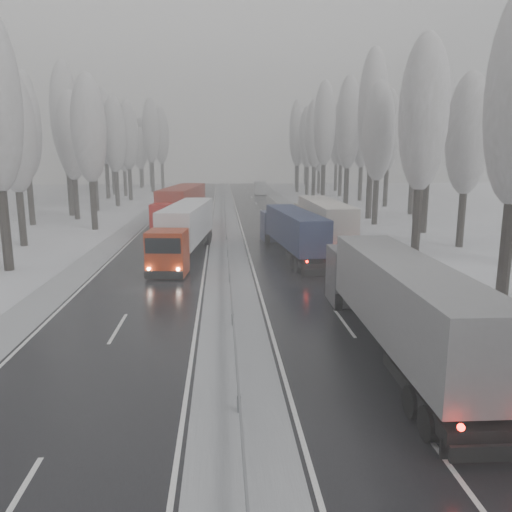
{
  "coord_description": "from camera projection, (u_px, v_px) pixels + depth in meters",
  "views": [
    {
      "loc": [
        -0.46,
        -10.06,
        7.78
      ],
      "look_at": [
        1.46,
        17.42,
        2.2
      ],
      "focal_mm": 35.0,
      "sensor_mm": 36.0,
      "label": 1
    }
  ],
  "objects": [
    {
      "name": "ground",
      "position": [
        245.0,
        501.0,
        11.42
      ],
      "size": [
        260.0,
        260.0,
        0.0
      ],
      "primitive_type": "plane",
      "color": "white",
      "rests_on": "ground"
    },
    {
      "name": "carriageway_right",
      "position": [
        291.0,
        251.0,
        41.1
      ],
      "size": [
        7.5,
        200.0,
        0.03
      ],
      "primitive_type": "cube",
      "color": "black",
      "rests_on": "ground"
    },
    {
      "name": "carriageway_left",
      "position": [
        163.0,
        253.0,
        40.39
      ],
      "size": [
        7.5,
        200.0,
        0.03
      ],
      "primitive_type": "cube",
      "color": "black",
      "rests_on": "ground"
    },
    {
      "name": "median_slush",
      "position": [
        228.0,
        252.0,
        40.74
      ],
      "size": [
        3.0,
        200.0,
        0.04
      ],
      "primitive_type": "cube",
      "color": "#A6AAAE",
      "rests_on": "ground"
    },
    {
      "name": "shoulder_right",
      "position": [
        350.0,
        250.0,
        41.44
      ],
      "size": [
        2.4,
        200.0,
        0.04
      ],
      "primitive_type": "cube",
      "color": "#A6AAAE",
      "rests_on": "ground"
    },
    {
      "name": "shoulder_left",
      "position": [
        101.0,
        254.0,
        40.05
      ],
      "size": [
        2.4,
        200.0,
        0.04
      ],
      "primitive_type": "cube",
      "color": "#A6AAAE",
      "rests_on": "ground"
    },
    {
      "name": "median_guardrail",
      "position": [
        228.0,
        245.0,
        40.62
      ],
      "size": [
        0.12,
        200.0,
        0.76
      ],
      "color": "slate",
      "rests_on": "ground"
    },
    {
      "name": "tree_18",
      "position": [
        424.0,
        115.0,
        36.71
      ],
      "size": [
        3.6,
        3.6,
        16.58
      ],
      "color": "black",
      "rests_on": "ground"
    },
    {
      "name": "tree_19",
      "position": [
        468.0,
        135.0,
        41.25
      ],
      "size": [
        3.6,
        3.6,
        14.57
      ],
      "color": "black",
      "rests_on": "ground"
    },
    {
      "name": "tree_20",
      "position": [
        424.0,
        128.0,
        45.0
      ],
      "size": [
        3.6,
        3.6,
        15.71
      ],
      "color": "black",
      "rests_on": "ground"
    },
    {
      "name": "tree_21",
      "position": [
        431.0,
        111.0,
        48.69
      ],
      "size": [
        3.6,
        3.6,
        18.62
      ],
      "color": "black",
      "rests_on": "ground"
    },
    {
      "name": "tree_22",
      "position": [
        379.0,
        132.0,
        55.12
      ],
      "size": [
        3.6,
        3.6,
        15.86
      ],
      "color": "black",
      "rests_on": "ground"
    },
    {
      "name": "tree_23",
      "position": [
        419.0,
        147.0,
        59.76
      ],
      "size": [
        3.6,
        3.6,
        13.55
      ],
      "color": "black",
      "rests_on": "ground"
    },
    {
      "name": "tree_24",
      "position": [
        373.0,
        109.0,
        59.9
      ],
      "size": [
        3.6,
        3.6,
        20.49
      ],
      "color": "black",
      "rests_on": "ground"
    },
    {
      "name": "tree_25",
      "position": [
        416.0,
        118.0,
        64.41
      ],
      "size": [
        3.6,
        3.6,
        19.44
      ],
      "color": "black",
      "rests_on": "ground"
    },
    {
      "name": "tree_26",
      "position": [
        348.0,
        124.0,
        70.11
      ],
      "size": [
        3.6,
        3.6,
        18.78
      ],
      "color": "black",
      "rests_on": "ground"
    },
    {
      "name": "tree_27",
      "position": [
        389.0,
        131.0,
        74.66
      ],
      "size": [
        3.6,
        3.6,
        17.62
      ],
      "color": "black",
      "rests_on": "ground"
    },
    {
      "name": "tree_28",
      "position": [
        325.0,
        124.0,
        80.37
      ],
      "size": [
        3.6,
        3.6,
        19.62
      ],
      "color": "black",
      "rests_on": "ground"
    },
    {
      "name": "tree_29",
      "position": [
        362.0,
        132.0,
        84.97
      ],
      "size": [
        3.6,
        3.6,
        18.11
      ],
      "color": "black",
      "rests_on": "ground"
    },
    {
      "name": "tree_30",
      "position": [
        315.0,
        134.0,
        90.14
      ],
      "size": [
        3.6,
        3.6,
        17.86
      ],
      "color": "black",
      "rests_on": "ground"
    },
    {
      "name": "tree_31",
      "position": [
        342.0,
        133.0,
        94.36
      ],
      "size": [
        3.6,
        3.6,
        18.58
      ],
      "color": "black",
      "rests_on": "ground"
    },
    {
      "name": "tree_32",
      "position": [
        308.0,
        137.0,
        97.55
      ],
      "size": [
        3.6,
        3.6,
        17.33
      ],
      "color": "black",
      "rests_on": "ground"
    },
    {
      "name": "tree_33",
      "position": [
        319.0,
        148.0,
        102.06
      ],
      "size": [
        3.6,
        3.6,
        14.33
      ],
      "color": "black",
      "rests_on": "ground"
    },
    {
      "name": "tree_34",
      "position": [
        298.0,
        138.0,
        104.4
      ],
      "size": [
        3.6,
        3.6,
        17.63
      ],
      "color": "black",
      "rests_on": "ground"
    },
    {
      "name": "tree_35",
      "position": [
        337.0,
        137.0,
        108.86
      ],
      "size": [
        3.6,
        3.6,
        18.25
      ],
      "color": "black",
      "rests_on": "ground"
    },
    {
      "name": "tree_36",
      "position": [
        297.0,
        132.0,
        113.78
      ],
      "size": [
        3.6,
        3.6,
        20.23
      ],
      "color": "black",
      "rests_on": "ground"
    },
    {
      "name": "tree_37",
      "position": [
        323.0,
        143.0,
        118.66
      ],
      "size": [
        3.6,
        3.6,
        16.37
      ],
      "color": "black",
      "rests_on": "ground"
    },
    {
      "name": "tree_38",
      "position": [
        297.0,
        140.0,
        124.51
      ],
      "size": [
        3.6,
        3.6,
        17.97
      ],
      "color": "black",
      "rests_on": "ground"
    },
    {
      "name": "tree_39",
      "position": [
        306.0,
        145.0,
        128.84
      ],
      "size": [
        3.6,
        3.6,
        16.19
      ],
      "color": "black",
      "rests_on": "ground"
    },
    {
      "name": "tree_60",
      "position": [
        14.0,
        133.0,
        41.74
      ],
      "size": [
        3.6,
        3.6,
        14.84
      ],
      "color": "black",
      "rests_on": "ground"
    },
    {
      "name": "tree_62",
      "position": [
        89.0,
        130.0,
        51.16
      ],
      "size": [
        3.6,
        3.6,
        16.04
      ],
      "color": "black",
      "rests_on": "ground"
    },
    {
      "name": "tree_63",
      "position": [
        24.0,
        126.0,
        54.43
      ],
      "size": [
        3.6,
        3.6,
        16.88
      ],
      "color": "black",
      "rests_on": "ground"
    },
    {
      "name": "tree_64",
      "position": [
        72.0,
        137.0,
        59.74
      ],
      "size": [
        3.6,
        3.6,
        15.42
      ],
      "color": "black",
      "rests_on": "ground"
    },
    {
      "name": "tree_65",
      "position": [
        65.0,
        117.0,
        63.01
      ],
      "size": [
        3.6,
        3.6,
        19.48
      ],
      "color": "black",
      "rests_on": "ground"
    },
    {
      "name": "tree_66",
      "position": [
        93.0,
        140.0,
        69.19
      ],
      "size": [
        3.6,
        3.6,
        15.23
      ],
      "color": "black",
      "rests_on": "ground"
    },
    {
      "name": "tree_67",
      "position": [
        89.0,
        132.0,
        72.77
      ],
      "size": [
        3.6,
        3.6,
        17.09
      ],
      "color": "black",
      "rests_on": "ground"
    },
    {
      "name": "tree_68",
      "position": [
        114.0,
        135.0,
        75.72
      ],
      "size": [
        3.6,
        3.6,
        16.65
      ],
      "color": "black",
      "rests_on": "ground"
    },
    {
      "name": "tree_69",
      "position": [
        88.0,
        125.0,
        78.97
      ],
      "size": [
        3.6,
        3.6,
        19.35
      ],
      "color": "black",
      "rests_on": "ground"
    },
    {
      "name": "tree_70",
      "position": [
        128.0,
        136.0,
        85.54
      ],
      "size": [
        3.6,
        3.6,
        17.09
      ],
      "color": "black",
      "rests_on": "ground"
    },
    {
      "name": "tree_71",
      "position": [
        104.0,
        127.0,
        88.81
      ],
      "size": [
        3.6,
        3.6,
        19.61
      ],
      "color": "black",
      "rests_on": "ground"
    },
    {
      "name": "tree_72",
      "position": [
        123.0,
        145.0,
        94.75
      ],
      "size": [
        3.6,
        3.6,
        15.11
      ],
      "color": "black",
      "rests_on": "ground"
    },
    {
      "name": "tree_73",
      "position": [
        112.0,
        138.0,
        98.2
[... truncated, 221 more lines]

